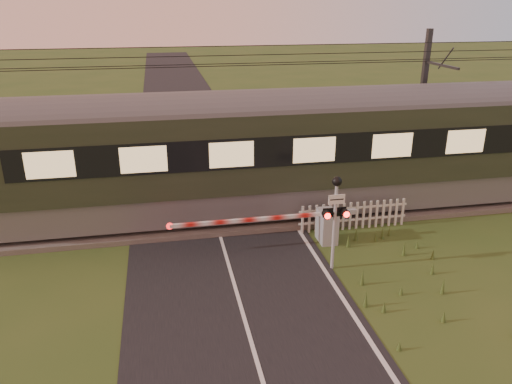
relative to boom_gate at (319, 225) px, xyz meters
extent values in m
plane|color=#2F491C|center=(-3.17, -3.88, -0.60)|extent=(160.00, 160.00, 0.00)
cube|color=black|center=(-3.17, -3.88, -0.59)|extent=(6.00, 140.00, 0.02)
cube|color=#47423D|center=(-3.17, 2.62, -0.54)|extent=(140.00, 3.40, 0.24)
cube|color=slate|center=(-3.17, 1.90, -0.34)|extent=(140.00, 0.08, 0.14)
cube|color=slate|center=(-3.17, 3.34, -0.34)|extent=(140.00, 0.08, 0.14)
cube|color=#2D2116|center=(-3.17, 2.62, -0.41)|extent=(0.24, 2.20, 0.06)
cylinder|color=black|center=(-3.17, 2.32, 4.90)|extent=(120.00, 0.02, 0.02)
cylinder|color=black|center=(-3.17, 2.92, 4.90)|extent=(120.00, 0.02, 0.02)
cylinder|color=black|center=(-3.17, 2.62, 5.50)|extent=(120.00, 0.02, 0.02)
cylinder|color=black|center=(-3.17, 2.62, 5.20)|extent=(120.00, 0.02, 0.02)
cube|color=slate|center=(0.05, 2.62, 0.26)|extent=(21.56, 2.85, 1.07)
cube|color=#242F1F|center=(0.05, 2.62, 2.13)|extent=(22.46, 3.10, 2.67)
cylinder|color=#4C4C4F|center=(0.05, 2.62, 3.47)|extent=(22.46, 1.09, 1.09)
cube|color=#FFD893|center=(0.05, 1.03, 2.27)|extent=(19.32, 0.04, 0.83)
cube|color=gray|center=(0.26, 0.00, -0.06)|extent=(0.54, 0.83, 1.08)
cylinder|color=gray|center=(0.11, 0.00, -0.06)|extent=(0.12, 0.12, 1.08)
cube|color=gray|center=(0.80, 0.00, 0.40)|extent=(0.88, 0.16, 0.16)
cube|color=red|center=(-2.36, 0.00, 0.40)|extent=(4.95, 0.11, 0.11)
cylinder|color=red|center=(-4.84, 0.00, 0.40)|extent=(0.22, 0.04, 0.22)
cylinder|color=gray|center=(-0.16, -1.76, 0.72)|extent=(0.10, 0.10, 2.64)
cube|color=white|center=(-0.16, -1.82, 1.64)|extent=(0.48, 0.03, 0.28)
sphere|color=black|center=(-0.16, -1.76, 2.16)|extent=(0.28, 0.28, 0.28)
cube|color=black|center=(-0.16, -1.76, 1.20)|extent=(0.66, 0.05, 0.05)
cylinder|color=#FF140C|center=(-0.44, -1.94, 1.20)|extent=(0.18, 0.02, 0.18)
cylinder|color=#FF140C|center=(0.12, -1.94, 1.20)|extent=(0.18, 0.02, 0.18)
cube|color=black|center=(-0.16, -1.71, 1.20)|extent=(0.70, 0.02, 0.28)
cube|color=silver|center=(1.48, 0.75, -0.27)|extent=(3.93, 0.04, 0.07)
cube|color=silver|center=(1.48, 0.75, 0.18)|extent=(3.93, 0.04, 0.07)
cube|color=#2D2D30|center=(5.91, 4.92, 2.63)|extent=(0.20, 0.20, 6.46)
cube|color=#2D2D30|center=(5.91, 3.77, 4.56)|extent=(0.09, 2.40, 0.09)
camera|label=1|loc=(-4.91, -14.20, 6.90)|focal=35.00mm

